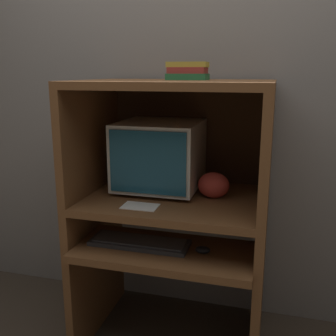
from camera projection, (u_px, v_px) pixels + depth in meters
name	position (u px, v px, depth m)	size (l,w,h in m)	color
wall_back	(192.00, 93.00, 2.23)	(6.00, 0.06, 2.60)	gray
desk_base	(171.00, 278.00, 2.03)	(0.92, 0.71, 0.61)	brown
desk_monitor_shelf	(174.00, 205.00, 1.99)	(0.92, 0.67, 0.20)	brown
hutch_upper	(176.00, 120.00, 1.92)	(0.92, 0.67, 0.57)	brown
crt_monitor	(160.00, 155.00, 2.05)	(0.42, 0.42, 0.36)	beige
keyboard	(140.00, 242.00, 1.90)	(0.48, 0.16, 0.03)	#2D2D30
mouse	(203.00, 250.00, 1.81)	(0.07, 0.05, 0.03)	black
snack_bag	(214.00, 185.00, 1.94)	(0.16, 0.12, 0.13)	#BC382D
book_stack	(188.00, 71.00, 1.89)	(0.19, 0.13, 0.08)	#236638
paper_card	(140.00, 206.00, 1.82)	(0.17, 0.11, 0.00)	white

